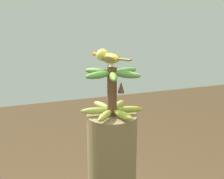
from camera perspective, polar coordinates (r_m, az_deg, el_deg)
banana_bunch at (r=1.72m, az=0.04°, el=-0.41°), size 0.34×0.33×0.26m
perched_bird at (r=1.69m, az=-0.85°, el=5.72°), size 0.16×0.20×0.09m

